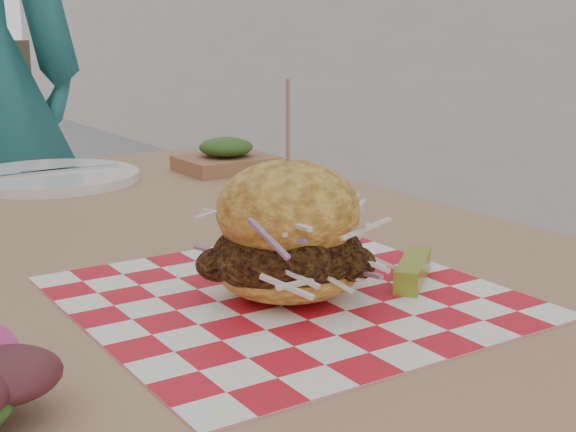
# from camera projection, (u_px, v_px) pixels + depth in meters

# --- Properties ---
(patio_table) EXTENTS (0.80, 1.20, 0.75)m
(patio_table) POSITION_uv_depth(u_px,v_px,m) (163.00, 303.00, 0.93)
(patio_table) COLOR tan
(patio_table) RESTS_ON ground
(paper_liner) EXTENTS (0.36, 0.36, 0.00)m
(paper_liner) POSITION_uv_depth(u_px,v_px,m) (288.00, 296.00, 0.72)
(paper_liner) COLOR red
(paper_liner) RESTS_ON patio_table
(sandwich) EXTENTS (0.17, 0.17, 0.19)m
(sandwich) POSITION_uv_depth(u_px,v_px,m) (288.00, 238.00, 0.70)
(sandwich) COLOR #EFB443
(sandwich) RESTS_ON paper_liner
(pickle_spear) EXTENTS (0.09, 0.08, 0.02)m
(pickle_spear) POSITION_uv_depth(u_px,v_px,m) (413.00, 270.00, 0.75)
(pickle_spear) COLOR #979D2D
(pickle_spear) RESTS_ON paper_liner
(place_setting) EXTENTS (0.27, 0.27, 0.02)m
(place_setting) POSITION_uv_depth(u_px,v_px,m) (51.00, 177.00, 1.24)
(place_setting) COLOR white
(place_setting) RESTS_ON patio_table
(kraft_tray) EXTENTS (0.15, 0.12, 0.06)m
(kraft_tray) POSITION_uv_depth(u_px,v_px,m) (226.00, 157.00, 1.33)
(kraft_tray) COLOR #9A6746
(kraft_tray) RESTS_ON patio_table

